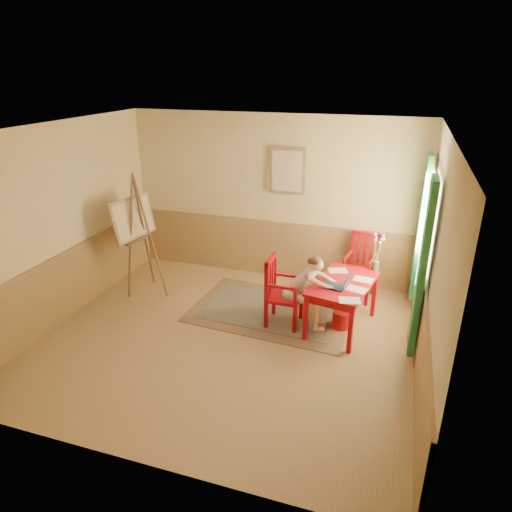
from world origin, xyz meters
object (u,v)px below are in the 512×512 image
(chair_left, at_px, (281,292))
(laptop, at_px, (338,284))
(easel, at_px, (136,223))
(chair_back, at_px, (361,266))
(table, at_px, (343,288))
(figure, at_px, (305,289))

(chair_left, xyz_separation_m, laptop, (0.80, -0.03, 0.26))
(laptop, distance_m, easel, 3.34)
(chair_left, distance_m, chair_back, 1.58)
(table, bearing_deg, easel, 176.70)
(table, xyz_separation_m, figure, (-0.51, -0.14, -0.02))
(chair_left, bearing_deg, figure, 1.51)
(table, bearing_deg, figure, -164.37)
(laptop, bearing_deg, figure, 174.51)
(figure, bearing_deg, easel, 173.27)
(table, bearing_deg, laptop, -105.76)
(chair_back, xyz_separation_m, laptop, (-0.20, -1.27, 0.25))
(figure, xyz_separation_m, easel, (-2.84, 0.33, 0.56))
(laptop, height_order, easel, easel)
(table, distance_m, chair_left, 0.87)
(chair_left, height_order, figure, figure)
(table, relative_size, easel, 0.66)
(laptop, relative_size, easel, 0.23)
(table, height_order, figure, figure)
(chair_left, relative_size, figure, 0.92)
(table, height_order, easel, easel)
(table, xyz_separation_m, easel, (-3.34, 0.19, 0.54))
(figure, bearing_deg, chair_back, 62.03)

